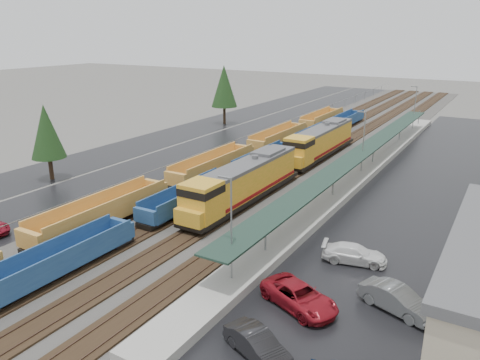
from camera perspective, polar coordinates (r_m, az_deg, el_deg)
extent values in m
cube|color=#302D2B|center=(71.04, 9.50, 3.69)|extent=(20.00, 160.00, 0.08)
cube|color=black|center=(73.31, 5.13, 4.40)|extent=(2.60, 160.00, 0.15)
cube|color=#473326|center=(73.59, 4.63, 4.55)|extent=(0.08, 160.00, 0.07)
cube|color=#473326|center=(72.99, 5.64, 4.41)|extent=(0.08, 160.00, 0.07)
cube|color=black|center=(71.73, 8.01, 3.99)|extent=(2.60, 160.00, 0.15)
cube|color=#473326|center=(71.98, 7.49, 4.15)|extent=(0.08, 160.00, 0.07)
cube|color=#473326|center=(71.44, 8.55, 4.00)|extent=(0.08, 160.00, 0.07)
cube|color=black|center=(70.34, 11.02, 3.56)|extent=(2.60, 160.00, 0.15)
cube|color=#473326|center=(70.55, 10.47, 3.73)|extent=(0.08, 160.00, 0.07)
cube|color=#473326|center=(70.09, 11.57, 3.57)|extent=(0.08, 160.00, 0.07)
cube|color=black|center=(69.15, 14.13, 3.11)|extent=(2.60, 160.00, 0.15)
cube|color=#473326|center=(69.33, 13.57, 3.28)|extent=(0.08, 160.00, 0.07)
cube|color=#473326|center=(68.94, 14.70, 3.11)|extent=(0.08, 160.00, 0.07)
cube|color=black|center=(77.54, -0.89, 5.09)|extent=(10.00, 160.00, 0.02)
cube|color=black|center=(83.11, -6.80, 5.83)|extent=(9.00, 160.00, 0.02)
cube|color=black|center=(57.29, 23.58, -1.04)|extent=(16.00, 100.00, 0.02)
cube|color=#9E9B93|center=(58.90, 14.51, 0.74)|extent=(3.00, 80.00, 0.70)
cylinder|color=gray|center=(36.39, 3.14, -6.82)|extent=(0.16, 0.16, 2.40)
cylinder|color=gray|center=(49.31, 11.28, -0.45)|extent=(0.16, 0.16, 2.40)
cylinder|color=gray|center=(63.16, 15.93, 3.22)|extent=(0.16, 0.16, 2.40)
cylinder|color=gray|center=(77.43, 18.91, 5.55)|extent=(0.16, 0.16, 2.40)
cylinder|color=gray|center=(91.94, 20.96, 7.14)|extent=(0.16, 0.16, 2.40)
cube|color=#1B3127|center=(58.16, 14.72, 3.43)|extent=(2.60, 65.00, 0.15)
cylinder|color=gray|center=(31.56, -1.06, -6.61)|extent=(0.12, 0.12, 8.00)
cube|color=gray|center=(30.41, -1.90, 0.30)|extent=(1.00, 0.15, 0.12)
cylinder|color=gray|center=(57.97, 14.78, 4.19)|extent=(0.12, 0.12, 8.00)
cube|color=gray|center=(57.36, 14.61, 8.05)|extent=(1.00, 0.15, 0.12)
cylinder|color=gray|center=(86.75, 20.50, 8.03)|extent=(0.12, 0.12, 8.00)
cube|color=gray|center=(86.34, 20.45, 10.61)|extent=(1.00, 0.15, 0.12)
cylinder|color=gray|center=(44.96, -22.17, -4.50)|extent=(0.08, 0.08, 2.00)
cylinder|color=gray|center=(49.76, -14.94, -1.64)|extent=(0.08, 0.08, 2.00)
cylinder|color=gray|center=(55.30, -9.09, 0.70)|extent=(0.08, 0.08, 2.00)
cylinder|color=gray|center=(61.39, -4.34, 2.59)|extent=(0.08, 0.08, 2.00)
cylinder|color=gray|center=(67.88, -0.47, 4.12)|extent=(0.08, 0.08, 2.00)
cylinder|color=gray|center=(74.66, 2.72, 5.36)|extent=(0.08, 0.08, 2.00)
cylinder|color=gray|center=(81.66, 5.39, 6.38)|extent=(0.08, 0.08, 2.00)
cylinder|color=gray|center=(88.83, 7.63, 7.22)|extent=(0.08, 0.08, 2.00)
cylinder|color=gray|center=(96.13, 9.55, 7.93)|extent=(0.08, 0.08, 2.00)
cylinder|color=gray|center=(103.54, 11.20, 8.54)|extent=(0.08, 0.08, 2.00)
cylinder|color=gray|center=(111.03, 12.63, 9.05)|extent=(0.08, 0.08, 2.00)
cylinder|color=gray|center=(118.58, 13.88, 9.50)|extent=(0.08, 0.08, 2.00)
cylinder|color=gray|center=(126.19, 14.99, 9.89)|extent=(0.08, 0.08, 2.00)
cylinder|color=gray|center=(133.84, 15.97, 10.23)|extent=(0.08, 0.08, 2.00)
cylinder|color=gray|center=(141.54, 16.84, 10.53)|extent=(0.08, 0.08, 2.00)
cube|color=gray|center=(74.45, 2.73, 6.11)|extent=(0.05, 160.00, 0.05)
ellipsoid|color=#4D5E49|center=(212.28, 16.09, 12.50)|extent=(154.00, 110.00, 19.80)
cylinder|color=#332316|center=(60.08, -22.05, 1.32)|extent=(0.50, 0.50, 2.70)
cone|color=black|center=(59.06, -22.55, 5.51)|extent=(3.96, 3.96, 6.30)
cylinder|color=#332316|center=(89.70, -1.91, 7.89)|extent=(0.50, 0.50, 3.30)
cone|color=black|center=(88.93, -1.95, 11.39)|extent=(4.84, 4.84, 7.70)
cube|color=black|center=(48.12, 0.65, -1.88)|extent=(2.97, 19.78, 0.40)
cube|color=gold|center=(48.40, 1.25, 0.33)|extent=(2.77, 15.82, 2.97)
cube|color=gold|center=(41.38, -4.71, -2.51)|extent=(2.97, 3.16, 3.36)
cube|color=black|center=(41.05, -4.75, -1.22)|extent=(3.02, 3.21, 0.69)
cube|color=gold|center=(40.40, -6.14, -4.58)|extent=(2.77, 0.99, 1.38)
cube|color=#59595B|center=(47.94, 1.26, 2.14)|extent=(2.82, 15.82, 0.35)
cube|color=maroon|center=(49.43, -0.18, -0.73)|extent=(0.04, 15.82, 0.35)
cube|color=maroon|center=(48.13, 2.69, -1.27)|extent=(0.04, 15.82, 0.35)
cube|color=black|center=(48.25, 0.65, -2.32)|extent=(2.18, 5.93, 0.59)
cube|color=black|center=(42.77, -4.02, -4.93)|extent=(2.37, 3.96, 0.49)
cube|color=black|center=(54.00, 4.34, -0.05)|extent=(2.37, 3.96, 0.49)
cylinder|color=#59595B|center=(48.70, 1.84, 2.74)|extent=(0.69, 0.69, 0.49)
cube|color=#59595B|center=(51.25, 3.44, 3.42)|extent=(2.37, 3.96, 0.49)
cube|color=black|center=(66.36, 9.80, 3.40)|extent=(2.97, 19.78, 0.40)
cube|color=gold|center=(66.87, 10.19, 4.97)|extent=(2.77, 15.82, 2.97)
cube|color=gold|center=(58.96, 7.16, 3.59)|extent=(2.97, 3.16, 3.36)
cube|color=black|center=(58.73, 7.20, 4.53)|extent=(3.02, 3.21, 0.69)
cube|color=gold|center=(57.64, 6.41, 2.27)|extent=(2.77, 0.99, 1.38)
cube|color=#59595B|center=(66.55, 10.26, 6.30)|extent=(2.82, 15.82, 0.35)
cube|color=maroon|center=(67.63, 9.02, 4.14)|extent=(0.04, 15.82, 0.35)
cube|color=maroon|center=(66.68, 11.26, 3.82)|extent=(0.04, 15.82, 0.35)
cube|color=black|center=(66.46, 9.78, 3.07)|extent=(2.18, 5.93, 0.59)
cube|color=black|center=(60.23, 7.39, 1.74)|extent=(2.37, 3.96, 0.49)
cube|color=black|center=(72.77, 11.78, 4.31)|extent=(2.37, 3.96, 0.49)
cylinder|color=#59595B|center=(67.40, 10.58, 6.68)|extent=(0.69, 0.69, 0.49)
cube|color=#59595B|center=(70.16, 11.43, 7.02)|extent=(2.37, 3.96, 0.49)
cube|color=#C98938|center=(44.11, -16.44, -4.46)|extent=(2.77, 14.30, 0.27)
cube|color=#C98938|center=(44.71, -17.72, -2.96)|extent=(0.16, 14.30, 1.91)
cube|color=#C98938|center=(42.84, -15.32, -3.65)|extent=(0.16, 14.30, 1.91)
cube|color=#C98938|center=(39.68, -24.28, -6.74)|extent=(2.77, 0.53, 1.49)
cube|color=#C98938|center=(48.76, -10.25, -0.93)|extent=(2.77, 0.53, 1.49)
cube|color=black|center=(40.48, -23.24, -7.77)|extent=(2.13, 2.34, 0.53)
cube|color=black|center=(48.59, -10.76, -2.36)|extent=(2.13, 2.34, 0.53)
cube|color=#C98938|center=(57.04, -3.25, 1.31)|extent=(2.77, 14.30, 0.27)
cube|color=#C98938|center=(57.50, -4.37, 2.41)|extent=(0.16, 14.30, 1.91)
cube|color=#C98938|center=(56.07, -2.14, 2.05)|extent=(0.16, 14.30, 1.91)
cube|color=#C98938|center=(51.16, -7.86, 0.08)|extent=(2.77, 0.53, 1.49)
cube|color=#C98938|center=(62.86, 0.49, 3.59)|extent=(2.77, 0.53, 1.49)
cube|color=black|center=(52.04, -7.30, -0.82)|extent=(2.13, 2.34, 0.53)
cube|color=black|center=(62.51, 0.14, 2.51)|extent=(2.13, 2.34, 0.53)
cube|color=#C98938|center=(72.19, 4.77, 4.79)|extent=(2.77, 14.30, 0.27)
cube|color=#C98938|center=(72.56, 3.84, 5.65)|extent=(0.16, 14.30, 1.91)
cube|color=#C98938|center=(71.43, 5.75, 5.41)|extent=(0.16, 14.30, 1.91)
cube|color=#C98938|center=(65.65, 1.94, 4.20)|extent=(2.77, 0.53, 1.49)
cube|color=#C98938|center=(78.58, 7.17, 6.34)|extent=(2.77, 0.53, 1.49)
cube|color=black|center=(66.54, 2.24, 3.44)|extent=(2.13, 2.34, 0.53)
cube|color=black|center=(78.13, 6.92, 5.48)|extent=(2.13, 2.34, 0.53)
cube|color=#C98938|center=(88.43, 9.97, 6.99)|extent=(2.77, 14.30, 0.27)
cube|color=#C98938|center=(88.73, 9.19, 7.69)|extent=(0.16, 14.30, 1.91)
cube|color=#C98938|center=(87.80, 10.82, 7.50)|extent=(0.16, 14.30, 1.91)
cube|color=#C98938|center=(81.56, 8.11, 6.72)|extent=(2.77, 0.53, 1.49)
cube|color=#C98938|center=(95.12, 11.61, 8.10)|extent=(2.77, 0.53, 1.49)
cube|color=black|center=(82.44, 8.28, 6.07)|extent=(2.13, 2.34, 0.53)
cube|color=black|center=(94.61, 11.42, 7.41)|extent=(2.13, 2.34, 0.53)
cube|color=navy|center=(36.59, -21.46, -9.88)|extent=(2.39, 12.86, 0.23)
cube|color=navy|center=(37.09, -22.72, -8.23)|extent=(0.14, 12.86, 1.66)
cube|color=navy|center=(35.39, -20.43, -9.22)|extent=(0.14, 12.86, 1.66)
cube|color=navy|center=(40.18, -14.20, -5.61)|extent=(2.39, 0.46, 1.29)
cube|color=black|center=(40.14, -14.74, -7.12)|extent=(1.84, 2.03, 0.46)
cube|color=navy|center=(47.02, -6.07, -2.51)|extent=(2.39, 12.86, 0.23)
cube|color=navy|center=(47.41, -7.22, -1.32)|extent=(0.14, 12.86, 1.66)
cube|color=navy|center=(46.10, -4.96, -1.80)|extent=(0.14, 12.86, 1.66)
cube|color=navy|center=(42.06, -11.48, -4.34)|extent=(2.39, 0.46, 1.29)
cube|color=navy|center=(51.95, -1.76, 0.32)|extent=(2.39, 0.46, 1.29)
cube|color=black|center=(42.85, -10.83, -5.21)|extent=(1.84, 2.03, 0.46)
cube|color=black|center=(51.72, -2.13, -0.84)|extent=(1.84, 2.03, 0.46)
cube|color=navy|center=(60.00, 3.10, 2.06)|extent=(2.39, 12.86, 0.23)
cube|color=navy|center=(60.31, 2.15, 2.97)|extent=(0.14, 12.86, 1.66)
cube|color=navy|center=(59.28, 4.10, 2.68)|extent=(0.14, 12.86, 1.66)
cube|color=navy|center=(54.28, -0.14, 1.10)|extent=(2.39, 0.46, 1.29)
cube|color=navy|center=(65.58, 5.81, 3.94)|extent=(2.39, 0.46, 1.29)
cube|color=black|center=(55.08, 0.20, 0.34)|extent=(1.84, 2.03, 0.46)
cube|color=black|center=(65.24, 5.54, 3.04)|extent=(1.84, 2.03, 0.46)
cube|color=navy|center=(74.21, 8.92, 4.93)|extent=(2.39, 12.86, 0.23)
cube|color=navy|center=(74.45, 8.13, 5.66)|extent=(0.14, 12.86, 1.66)
cube|color=navy|center=(73.62, 9.78, 5.45)|extent=(0.14, 12.86, 1.66)
cube|color=navy|center=(68.11, 6.84, 4.43)|extent=(2.39, 0.46, 1.29)
cube|color=navy|center=(80.12, 10.74, 6.25)|extent=(2.39, 0.46, 1.29)
cube|color=black|center=(68.90, 7.03, 3.79)|extent=(1.84, 2.03, 0.46)
cube|color=black|center=(79.72, 10.54, 5.53)|extent=(1.84, 2.03, 0.46)
cube|color=navy|center=(89.05, 12.86, 6.84)|extent=(2.39, 12.86, 0.23)
cube|color=navy|center=(89.25, 12.19, 7.45)|extent=(0.14, 12.86, 1.66)
cube|color=navy|center=(88.56, 13.61, 7.27)|extent=(0.14, 12.86, 1.66)
cube|color=navy|center=(82.76, 11.43, 6.58)|extent=(2.39, 0.46, 1.29)
cube|color=navy|center=(95.16, 14.16, 7.82)|extent=(2.39, 0.46, 1.29)
cube|color=black|center=(83.54, 11.55, 6.03)|extent=(1.84, 2.03, 0.46)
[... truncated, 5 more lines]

